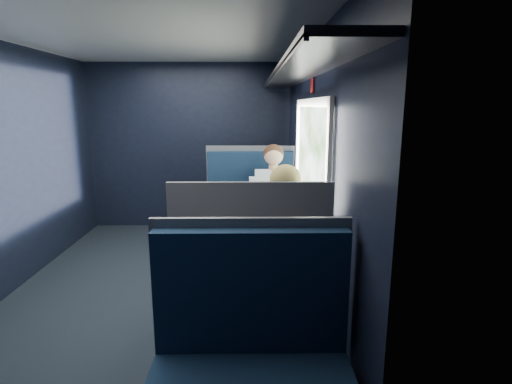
{
  "coord_description": "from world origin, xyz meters",
  "views": [
    {
      "loc": [
        0.85,
        -3.55,
        1.72
      ],
      "look_at": [
        0.9,
        0.0,
        0.95
      ],
      "focal_mm": 28.0,
      "sensor_mm": 36.0,
      "label": 1
    }
  ],
  "objects_px": {
    "seat_row_back": "(251,374)",
    "cup": "(286,201)",
    "seat_bay_far": "(251,290)",
    "table": "(270,222)",
    "woman": "(284,241)",
    "man": "(273,199)",
    "bottle_small": "(298,196)",
    "seat_bay_near": "(250,221)",
    "seat_row_front": "(251,203)",
    "laptop": "(291,205)"
  },
  "relations": [
    {
      "from": "seat_bay_far",
      "to": "seat_row_back",
      "type": "bearing_deg",
      "value": -90.0
    },
    {
      "from": "seat_bay_far",
      "to": "seat_row_front",
      "type": "relative_size",
      "value": 1.09
    },
    {
      "from": "seat_row_front",
      "to": "man",
      "type": "xyz_separation_m",
      "value": [
        0.25,
        -1.1,
        0.31
      ]
    },
    {
      "from": "seat_bay_far",
      "to": "laptop",
      "type": "height_order",
      "value": "seat_bay_far"
    },
    {
      "from": "seat_row_front",
      "to": "seat_bay_near",
      "type": "bearing_deg",
      "value": -90.76
    },
    {
      "from": "table",
      "to": "cup",
      "type": "height_order",
      "value": "cup"
    },
    {
      "from": "man",
      "to": "seat_row_back",
      "type": "bearing_deg",
      "value": -95.72
    },
    {
      "from": "seat_bay_near",
      "to": "man",
      "type": "height_order",
      "value": "man"
    },
    {
      "from": "table",
      "to": "seat_row_back",
      "type": "bearing_deg",
      "value": -95.8
    },
    {
      "from": "seat_bay_near",
      "to": "bottle_small",
      "type": "distance_m",
      "value": 0.82
    },
    {
      "from": "seat_bay_near",
      "to": "bottle_small",
      "type": "bearing_deg",
      "value": -46.24
    },
    {
      "from": "table",
      "to": "seat_bay_far",
      "type": "relative_size",
      "value": 0.79
    },
    {
      "from": "woman",
      "to": "seat_bay_far",
      "type": "bearing_deg",
      "value": -146.18
    },
    {
      "from": "table",
      "to": "seat_row_front",
      "type": "relative_size",
      "value": 0.86
    },
    {
      "from": "seat_bay_near",
      "to": "seat_row_back",
      "type": "relative_size",
      "value": 1.09
    },
    {
      "from": "man",
      "to": "cup",
      "type": "bearing_deg",
      "value": -73.34
    },
    {
      "from": "woman",
      "to": "table",
      "type": "bearing_deg",
      "value": 95.45
    },
    {
      "from": "table",
      "to": "man",
      "type": "xyz_separation_m",
      "value": [
        0.07,
        0.7,
        0.06
      ]
    },
    {
      "from": "seat_row_front",
      "to": "woman",
      "type": "height_order",
      "value": "woman"
    },
    {
      "from": "seat_bay_near",
      "to": "table",
      "type": "bearing_deg",
      "value": -77.43
    },
    {
      "from": "seat_row_back",
      "to": "man",
      "type": "height_order",
      "value": "man"
    },
    {
      "from": "seat_row_front",
      "to": "laptop",
      "type": "xyz_separation_m",
      "value": [
        0.38,
        -1.72,
        0.4
      ]
    },
    {
      "from": "table",
      "to": "seat_bay_near",
      "type": "height_order",
      "value": "seat_bay_near"
    },
    {
      "from": "seat_bay_near",
      "to": "seat_row_front",
      "type": "bearing_deg",
      "value": 89.24
    },
    {
      "from": "seat_bay_near",
      "to": "seat_bay_far",
      "type": "distance_m",
      "value": 1.75
    },
    {
      "from": "seat_row_front",
      "to": "seat_row_back",
      "type": "height_order",
      "value": "same"
    },
    {
      "from": "seat_row_front",
      "to": "cup",
      "type": "xyz_separation_m",
      "value": [
        0.35,
        -1.44,
        0.37
      ]
    },
    {
      "from": "seat_row_back",
      "to": "cup",
      "type": "distance_m",
      "value": 2.21
    },
    {
      "from": "laptop",
      "to": "man",
      "type": "bearing_deg",
      "value": 101.72
    },
    {
      "from": "woman",
      "to": "bottle_small",
      "type": "distance_m",
      "value": 1.1
    },
    {
      "from": "seat_bay_near",
      "to": "man",
      "type": "bearing_deg",
      "value": -33.65
    },
    {
      "from": "seat_bay_near",
      "to": "bottle_small",
      "type": "height_order",
      "value": "seat_bay_near"
    },
    {
      "from": "laptop",
      "to": "cup",
      "type": "bearing_deg",
      "value": 95.48
    },
    {
      "from": "seat_bay_far",
      "to": "cup",
      "type": "height_order",
      "value": "seat_bay_far"
    },
    {
      "from": "seat_row_front",
      "to": "table",
      "type": "bearing_deg",
      "value": -84.2
    },
    {
      "from": "seat_row_back",
      "to": "man",
      "type": "distance_m",
      "value": 2.53
    },
    {
      "from": "seat_bay_near",
      "to": "cup",
      "type": "relative_size",
      "value": 15.82
    },
    {
      "from": "table",
      "to": "cup",
      "type": "xyz_separation_m",
      "value": [
        0.17,
        0.35,
        0.12
      ]
    },
    {
      "from": "seat_bay_near",
      "to": "bottle_small",
      "type": "xyz_separation_m",
      "value": [
        0.49,
        -0.51,
        0.41
      ]
    },
    {
      "from": "seat_bay_near",
      "to": "seat_row_front",
      "type": "distance_m",
      "value": 0.92
    },
    {
      "from": "man",
      "to": "bottle_small",
      "type": "distance_m",
      "value": 0.43
    },
    {
      "from": "seat_bay_near",
      "to": "laptop",
      "type": "height_order",
      "value": "seat_bay_near"
    },
    {
      "from": "seat_row_front",
      "to": "seat_row_back",
      "type": "relative_size",
      "value": 1.0
    },
    {
      "from": "seat_bay_near",
      "to": "seat_row_front",
      "type": "xyz_separation_m",
      "value": [
        0.01,
        0.92,
        -0.01
      ]
    },
    {
      "from": "seat_row_back",
      "to": "woman",
      "type": "xyz_separation_m",
      "value": [
        0.25,
        1.09,
        0.32
      ]
    },
    {
      "from": "seat_row_front",
      "to": "seat_row_back",
      "type": "xyz_separation_m",
      "value": [
        0.0,
        -3.59,
        0.0
      ]
    },
    {
      "from": "seat_bay_far",
      "to": "seat_bay_near",
      "type": "bearing_deg",
      "value": 90.4
    },
    {
      "from": "seat_row_back",
      "to": "laptop",
      "type": "relative_size",
      "value": 2.95
    },
    {
      "from": "table",
      "to": "woman",
      "type": "height_order",
      "value": "woman"
    },
    {
      "from": "table",
      "to": "woman",
      "type": "bearing_deg",
      "value": -84.55
    }
  ]
}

